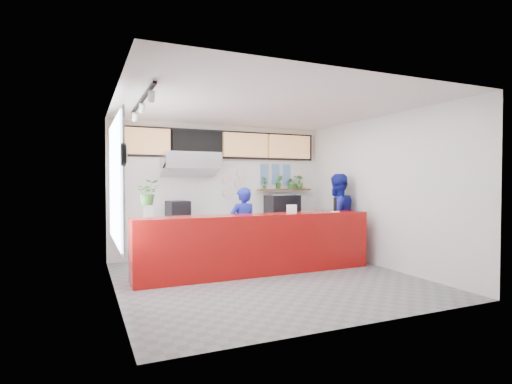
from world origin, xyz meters
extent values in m
plane|color=slate|center=(0.00, 0.00, 0.00)|extent=(5.00, 5.00, 0.00)
plane|color=silver|center=(0.00, 0.00, 3.00)|extent=(5.00, 5.00, 0.00)
plane|color=white|center=(0.00, 2.50, 1.50)|extent=(5.00, 0.00, 5.00)
plane|color=white|center=(-2.50, 0.00, 1.50)|extent=(0.00, 5.00, 5.00)
plane|color=white|center=(2.50, 0.00, 1.50)|extent=(0.00, 5.00, 5.00)
cube|color=#A00D0B|center=(0.00, 0.40, 0.55)|extent=(4.50, 0.60, 1.10)
cube|color=beige|center=(0.00, 2.49, 2.60)|extent=(5.00, 0.02, 0.80)
cube|color=#B2B5BA|center=(-0.80, 2.20, 0.45)|extent=(1.80, 0.60, 0.90)
cube|color=black|center=(-1.07, 2.20, 1.09)|extent=(0.49, 0.49, 0.39)
cube|color=#B2B5BA|center=(-0.80, 2.15, 2.15)|extent=(1.20, 0.70, 0.35)
cube|color=#B2B5BA|center=(-0.80, 2.15, 1.95)|extent=(1.20, 0.69, 0.31)
cube|color=#B2B5BA|center=(1.50, 2.20, 0.45)|extent=(1.80, 0.60, 0.90)
cube|color=black|center=(1.44, 2.20, 1.14)|extent=(0.74, 0.54, 0.47)
cube|color=silver|center=(1.44, 2.20, 1.38)|extent=(0.58, 0.42, 0.05)
cube|color=brown|center=(1.60, 2.40, 1.50)|extent=(1.40, 0.18, 0.04)
cube|color=tan|center=(-1.75, 2.38, 2.55)|extent=(1.10, 0.10, 0.55)
cube|color=black|center=(-0.59, 2.38, 2.55)|extent=(1.10, 0.10, 0.55)
cube|color=tan|center=(0.57, 2.38, 2.55)|extent=(1.10, 0.10, 0.55)
cube|color=tan|center=(1.73, 2.38, 2.55)|extent=(1.10, 0.10, 0.55)
cube|color=black|center=(0.00, 2.46, 2.55)|extent=(4.80, 0.04, 0.65)
cube|color=silver|center=(-2.47, 0.30, 1.70)|extent=(0.04, 2.20, 1.90)
cube|color=#B2B5BA|center=(-2.45, 0.30, 1.70)|extent=(0.03, 2.30, 2.00)
cylinder|color=black|center=(-2.46, -0.90, 2.05)|extent=(0.05, 0.30, 0.30)
cylinder|color=white|center=(-2.43, -0.90, 2.05)|extent=(0.02, 0.26, 0.26)
cube|color=black|center=(-2.10, 0.00, 2.94)|extent=(0.05, 2.40, 0.04)
cylinder|color=silver|center=(0.15, 2.47, 1.75)|extent=(0.24, 0.03, 0.24)
cylinder|color=silver|center=(0.45, 2.47, 1.65)|extent=(0.24, 0.03, 0.24)
cylinder|color=silver|center=(0.15, 2.47, 1.45)|extent=(0.24, 0.03, 0.24)
cylinder|color=silver|center=(0.50, 2.47, 1.90)|extent=(0.24, 0.03, 0.24)
cube|color=#598CBF|center=(1.10, 2.48, 2.00)|extent=(0.20, 0.02, 0.25)
cube|color=#598CBF|center=(1.40, 2.48, 2.00)|extent=(0.20, 0.02, 0.25)
cube|color=#598CBF|center=(1.70, 2.48, 2.00)|extent=(0.20, 0.02, 0.25)
cube|color=#598CBF|center=(1.10, 2.48, 1.75)|extent=(0.20, 0.02, 0.25)
cube|color=#598CBF|center=(1.40, 2.48, 1.75)|extent=(0.20, 0.02, 0.25)
cube|color=#598CBF|center=(1.70, 2.48, 1.75)|extent=(0.20, 0.02, 0.25)
imported|color=#162098|center=(-0.04, 1.05, 0.79)|extent=(0.61, 0.44, 1.58)
imported|color=#162098|center=(2.14, 0.96, 0.94)|extent=(0.97, 0.79, 1.87)
imported|color=#316E26|center=(1.06, 2.40, 1.67)|extent=(0.19, 0.16, 0.31)
imported|color=#316E26|center=(1.45, 2.40, 1.68)|extent=(0.22, 0.19, 0.33)
imported|color=#316E26|center=(1.81, 2.40, 1.68)|extent=(0.35, 0.32, 0.32)
imported|color=#316E26|center=(2.02, 2.40, 1.69)|extent=(0.21, 0.19, 0.33)
cylinder|color=white|center=(-1.97, 0.34, 1.20)|extent=(0.21, 0.21, 0.19)
imported|color=#316E26|center=(-1.97, 0.34, 1.52)|extent=(0.41, 0.37, 0.41)
cube|color=white|center=(0.69, 0.36, 1.18)|extent=(0.21, 0.17, 0.16)
cylinder|color=white|center=(1.64, 0.31, 1.11)|extent=(0.20, 0.20, 0.01)
cylinder|color=black|center=(1.64, 0.31, 1.25)|extent=(0.08, 0.08, 0.27)
camera|label=1|loc=(-2.95, -6.28, 1.70)|focal=28.00mm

